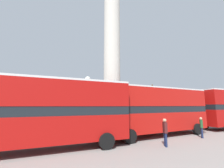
{
  "coord_description": "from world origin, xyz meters",
  "views": [
    {
      "loc": [
        -7.4,
        -15.52,
        2.65
      ],
      "look_at": [
        0.0,
        0.0,
        5.16
      ],
      "focal_mm": 24.0,
      "sensor_mm": 36.0,
      "label": 1
    }
  ],
  "objects_px": {
    "bus_a": "(42,110)",
    "pedestrian_near_lamp": "(201,126)",
    "bus_c": "(156,109)",
    "street_lamp": "(87,99)",
    "equestrian_statue": "(153,111)",
    "monument_column": "(112,77)",
    "pedestrian_by_plinth": "(165,130)"
  },
  "relations": [
    {
      "from": "bus_a",
      "to": "pedestrian_near_lamp",
      "type": "bearing_deg",
      "value": -5.61
    },
    {
      "from": "bus_c",
      "to": "street_lamp",
      "type": "distance_m",
      "value": 6.31
    },
    {
      "from": "bus_a",
      "to": "equestrian_statue",
      "type": "distance_m",
      "value": 18.23
    },
    {
      "from": "equestrian_statue",
      "to": "street_lamp",
      "type": "height_order",
      "value": "equestrian_statue"
    },
    {
      "from": "monument_column",
      "to": "bus_c",
      "type": "xyz_separation_m",
      "value": [
        2.23,
        -4.69,
        -3.56
      ]
    },
    {
      "from": "equestrian_statue",
      "to": "pedestrian_near_lamp",
      "type": "bearing_deg",
      "value": -129.76
    },
    {
      "from": "pedestrian_by_plinth",
      "to": "street_lamp",
      "type": "bearing_deg",
      "value": -114.43
    },
    {
      "from": "monument_column",
      "to": "equestrian_statue",
      "type": "distance_m",
      "value": 10.25
    },
    {
      "from": "monument_column",
      "to": "bus_c",
      "type": "relative_size",
      "value": 1.9
    },
    {
      "from": "equestrian_statue",
      "to": "pedestrian_by_plinth",
      "type": "bearing_deg",
      "value": -147.37
    },
    {
      "from": "pedestrian_near_lamp",
      "to": "pedestrian_by_plinth",
      "type": "bearing_deg",
      "value": -34.64
    },
    {
      "from": "pedestrian_by_plinth",
      "to": "bus_c",
      "type": "bearing_deg",
      "value": 174.54
    },
    {
      "from": "pedestrian_near_lamp",
      "to": "pedestrian_by_plinth",
      "type": "xyz_separation_m",
      "value": [
        -4.76,
        -0.69,
        0.08
      ]
    },
    {
      "from": "bus_c",
      "to": "pedestrian_by_plinth",
      "type": "distance_m",
      "value": 3.9
    },
    {
      "from": "street_lamp",
      "to": "pedestrian_near_lamp",
      "type": "height_order",
      "value": "street_lamp"
    },
    {
      "from": "bus_a",
      "to": "street_lamp",
      "type": "height_order",
      "value": "street_lamp"
    },
    {
      "from": "equestrian_statue",
      "to": "pedestrian_near_lamp",
      "type": "height_order",
      "value": "equestrian_statue"
    },
    {
      "from": "bus_c",
      "to": "equestrian_statue",
      "type": "distance_m",
      "value": 10.34
    },
    {
      "from": "bus_a",
      "to": "pedestrian_by_plinth",
      "type": "height_order",
      "value": "bus_a"
    },
    {
      "from": "street_lamp",
      "to": "pedestrian_by_plinth",
      "type": "height_order",
      "value": "street_lamp"
    },
    {
      "from": "bus_a",
      "to": "pedestrian_near_lamp",
      "type": "xyz_separation_m",
      "value": [
        12.25,
        -1.74,
        -1.44
      ]
    },
    {
      "from": "bus_a",
      "to": "pedestrian_near_lamp",
      "type": "height_order",
      "value": "bus_a"
    },
    {
      "from": "pedestrian_near_lamp",
      "to": "bus_a",
      "type": "bearing_deg",
      "value": -51.03
    },
    {
      "from": "equestrian_statue",
      "to": "pedestrian_by_plinth",
      "type": "xyz_separation_m",
      "value": [
        -8.57,
        -11.03,
        -0.76
      ]
    },
    {
      "from": "bus_a",
      "to": "street_lamp",
      "type": "xyz_separation_m",
      "value": [
        3.58,
        2.63,
        0.82
      ]
    },
    {
      "from": "bus_c",
      "to": "street_lamp",
      "type": "bearing_deg",
      "value": 159.99
    },
    {
      "from": "bus_a",
      "to": "bus_c",
      "type": "xyz_separation_m",
      "value": [
        9.51,
        0.62,
        -0.02
      ]
    },
    {
      "from": "monument_column",
      "to": "street_lamp",
      "type": "xyz_separation_m",
      "value": [
        -3.69,
        -2.69,
        -2.73
      ]
    },
    {
      "from": "bus_c",
      "to": "equestrian_statue",
      "type": "bearing_deg",
      "value": 49.3
    },
    {
      "from": "equestrian_statue",
      "to": "bus_a",
      "type": "bearing_deg",
      "value": -171.38
    },
    {
      "from": "equestrian_statue",
      "to": "monument_column",
      "type": "bearing_deg",
      "value": -179.07
    },
    {
      "from": "street_lamp",
      "to": "pedestrian_near_lamp",
      "type": "distance_m",
      "value": 9.97
    }
  ]
}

